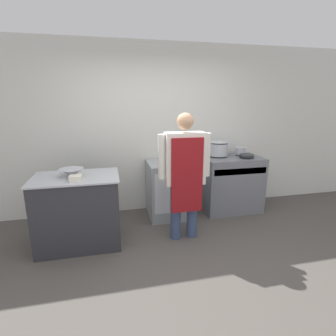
{
  "coord_description": "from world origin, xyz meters",
  "views": [
    {
      "loc": [
        -0.75,
        -2.37,
        1.82
      ],
      "look_at": [
        0.02,
        1.01,
        0.92
      ],
      "focal_mm": 28.0,
      "sensor_mm": 36.0,
      "label": 1
    }
  ],
  "objects_px": {
    "mixing_bowl": "(72,173)",
    "stock_pot": "(218,148)",
    "saute_pan": "(247,156)",
    "stove": "(231,184)",
    "person_cook": "(185,169)",
    "sauce_pot": "(240,151)",
    "fridge_unit": "(166,189)",
    "plastic_tub": "(76,178)"
  },
  "relations": [
    {
      "from": "fridge_unit",
      "to": "mixing_bowl",
      "type": "distance_m",
      "value": 1.53
    },
    {
      "from": "person_cook",
      "to": "stock_pot",
      "type": "xyz_separation_m",
      "value": [
        0.82,
        0.84,
        0.1
      ]
    },
    {
      "from": "saute_pan",
      "to": "plastic_tub",
      "type": "bearing_deg",
      "value": -165.73
    },
    {
      "from": "person_cook",
      "to": "mixing_bowl",
      "type": "xyz_separation_m",
      "value": [
        -1.4,
        0.17,
        -0.0
      ]
    },
    {
      "from": "stove",
      "to": "person_cook",
      "type": "distance_m",
      "value": 1.37
    },
    {
      "from": "stock_pot",
      "to": "saute_pan",
      "type": "distance_m",
      "value": 0.47
    },
    {
      "from": "fridge_unit",
      "to": "sauce_pot",
      "type": "bearing_deg",
      "value": 4.45
    },
    {
      "from": "mixing_bowl",
      "to": "plastic_tub",
      "type": "height_order",
      "value": "mixing_bowl"
    },
    {
      "from": "saute_pan",
      "to": "sauce_pot",
      "type": "xyz_separation_m",
      "value": [
        0.0,
        0.21,
        0.04
      ]
    },
    {
      "from": "mixing_bowl",
      "to": "stock_pot",
      "type": "xyz_separation_m",
      "value": [
        2.22,
        0.67,
        0.1
      ]
    },
    {
      "from": "saute_pan",
      "to": "mixing_bowl",
      "type": "bearing_deg",
      "value": -170.01
    },
    {
      "from": "plastic_tub",
      "to": "saute_pan",
      "type": "distance_m",
      "value": 2.64
    },
    {
      "from": "stock_pot",
      "to": "sauce_pot",
      "type": "relative_size",
      "value": 1.92
    },
    {
      "from": "fridge_unit",
      "to": "saute_pan",
      "type": "height_order",
      "value": "saute_pan"
    },
    {
      "from": "sauce_pot",
      "to": "stock_pot",
      "type": "bearing_deg",
      "value": 180.0
    },
    {
      "from": "stove",
      "to": "mixing_bowl",
      "type": "distance_m",
      "value": 2.55
    },
    {
      "from": "stove",
      "to": "mixing_bowl",
      "type": "bearing_deg",
      "value": -166.88
    },
    {
      "from": "stove",
      "to": "stock_pot",
      "type": "relative_size",
      "value": 3.01
    },
    {
      "from": "person_cook",
      "to": "sauce_pot",
      "type": "xyz_separation_m",
      "value": [
        1.23,
        0.84,
        0.04
      ]
    },
    {
      "from": "stove",
      "to": "sauce_pot",
      "type": "xyz_separation_m",
      "value": [
        0.19,
        0.11,
        0.54
      ]
    },
    {
      "from": "stove",
      "to": "fridge_unit",
      "type": "distance_m",
      "value": 1.11
    },
    {
      "from": "plastic_tub",
      "to": "sauce_pot",
      "type": "xyz_separation_m",
      "value": [
        2.56,
        0.86,
        0.06
      ]
    },
    {
      "from": "stove",
      "to": "saute_pan",
      "type": "distance_m",
      "value": 0.54
    },
    {
      "from": "person_cook",
      "to": "saute_pan",
      "type": "relative_size",
      "value": 7.13
    },
    {
      "from": "plastic_tub",
      "to": "fridge_unit",
      "type": "bearing_deg",
      "value": 31.24
    },
    {
      "from": "stove",
      "to": "fridge_unit",
      "type": "height_order",
      "value": "stove"
    },
    {
      "from": "person_cook",
      "to": "sauce_pot",
      "type": "relative_size",
      "value": 10.12
    },
    {
      "from": "sauce_pot",
      "to": "mixing_bowl",
      "type": "bearing_deg",
      "value": -165.58
    },
    {
      "from": "saute_pan",
      "to": "sauce_pot",
      "type": "height_order",
      "value": "sauce_pot"
    },
    {
      "from": "stove",
      "to": "plastic_tub",
      "type": "relative_size",
      "value": 6.78
    },
    {
      "from": "fridge_unit",
      "to": "sauce_pot",
      "type": "distance_m",
      "value": 1.42
    },
    {
      "from": "plastic_tub",
      "to": "person_cook",
      "type": "bearing_deg",
      "value": 0.84
    },
    {
      "from": "sauce_pot",
      "to": "plastic_tub",
      "type": "bearing_deg",
      "value": -161.36
    },
    {
      "from": "person_cook",
      "to": "saute_pan",
      "type": "distance_m",
      "value": 1.38
    },
    {
      "from": "plastic_tub",
      "to": "sauce_pot",
      "type": "bearing_deg",
      "value": 18.64
    },
    {
      "from": "stove",
      "to": "fridge_unit",
      "type": "bearing_deg",
      "value": 179.7
    },
    {
      "from": "saute_pan",
      "to": "sauce_pot",
      "type": "distance_m",
      "value": 0.22
    },
    {
      "from": "mixing_bowl",
      "to": "plastic_tub",
      "type": "relative_size",
      "value": 2.12
    },
    {
      "from": "person_cook",
      "to": "plastic_tub",
      "type": "height_order",
      "value": "person_cook"
    },
    {
      "from": "person_cook",
      "to": "sauce_pot",
      "type": "height_order",
      "value": "person_cook"
    },
    {
      "from": "stove",
      "to": "stock_pot",
      "type": "xyz_separation_m",
      "value": [
        -0.21,
        0.11,
        0.6
      ]
    },
    {
      "from": "mixing_bowl",
      "to": "saute_pan",
      "type": "distance_m",
      "value": 2.67
    }
  ]
}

